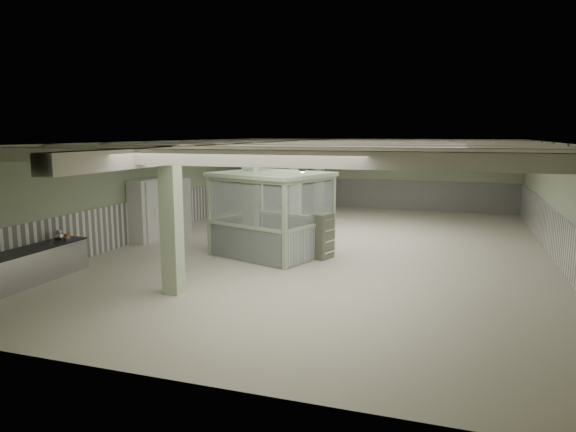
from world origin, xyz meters
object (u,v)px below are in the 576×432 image
(walkin_cooler, at_px, (155,208))
(filing_cabinet, at_px, (323,236))
(prep_counter, at_px, (12,271))
(guard_booth, at_px, (271,200))

(walkin_cooler, distance_m, filing_cabinet, 6.82)
(prep_counter, bearing_deg, guard_booth, 48.62)
(prep_counter, xyz_separation_m, walkin_cooler, (-0.08, 6.69, 0.69))
(walkin_cooler, bearing_deg, guard_booth, -12.32)
(prep_counter, height_order, guard_booth, guard_booth)
(walkin_cooler, distance_m, guard_booth, 5.17)
(filing_cabinet, bearing_deg, prep_counter, -120.50)
(filing_cabinet, bearing_deg, guard_booth, -160.96)
(walkin_cooler, bearing_deg, filing_cabinet, -9.35)
(walkin_cooler, height_order, filing_cabinet, walkin_cooler)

